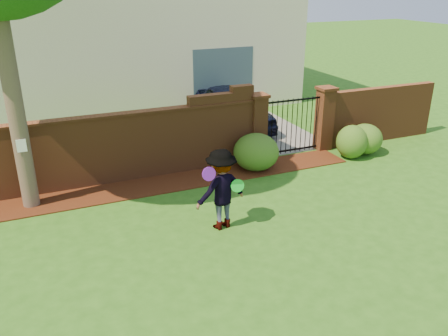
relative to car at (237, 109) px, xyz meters
name	(u,v)px	position (x,y,z in m)	size (l,w,h in m)	color
ground	(239,246)	(-3.06, -6.83, -0.69)	(80.00, 80.00, 0.01)	#295A16
mulch_bed	(147,187)	(-4.01, -3.49, -0.67)	(11.10, 1.08, 0.03)	#38160A
brick_wall	(95,149)	(-5.07, -2.83, 0.24)	(8.70, 0.31, 2.16)	brown
brick_wall_return	(378,114)	(3.54, -2.83, 0.16)	(4.00, 0.25, 1.70)	brown
pillar_left	(258,127)	(-0.66, -2.83, 0.27)	(0.50, 0.50, 1.88)	brown
pillar_right	(324,118)	(1.54, -2.83, 0.27)	(0.50, 0.50, 1.88)	brown
iron_gate	(292,126)	(0.44, -2.83, 0.16)	(1.78, 0.03, 1.60)	black
driveway	(234,118)	(0.44, 1.17, -0.68)	(3.20, 8.00, 0.01)	slate
house	(136,22)	(-2.05, 5.17, 2.47)	(12.40, 6.40, 6.30)	beige
car	(237,109)	(0.00, 0.00, 0.00)	(1.63, 4.05, 1.38)	black
paper_notice	(21,146)	(-6.66, -3.62, 0.81)	(0.20, 0.01, 0.28)	white
shrub_left	(256,152)	(-1.03, -3.50, -0.19)	(1.21, 1.21, 0.99)	#265519
shrub_middle	(352,142)	(1.86, -3.78, -0.21)	(0.87, 0.87, 0.96)	#265519
shrub_right	(365,139)	(2.44, -3.64, -0.25)	(1.00, 1.00, 0.89)	#265519
man	(222,190)	(-3.08, -6.03, 0.16)	(1.10, 0.63, 1.70)	gray
frisbee_purple	(209,174)	(-3.41, -6.19, 0.63)	(0.28, 0.28, 0.03)	#6F1BA9
frisbee_green	(237,186)	(-2.82, -6.22, 0.29)	(0.27, 0.27, 0.03)	green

